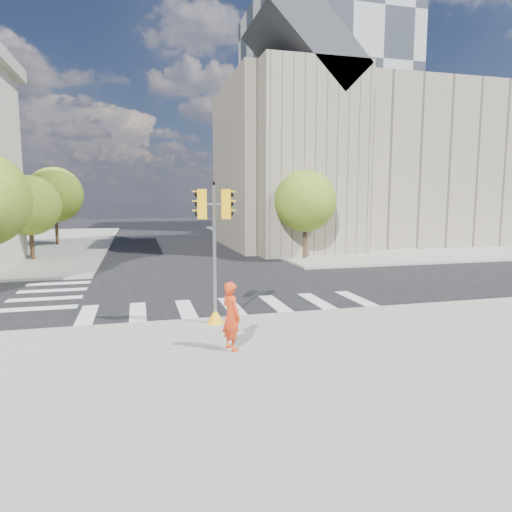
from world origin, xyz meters
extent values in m
plane|color=black|center=(0.00, 0.00, 0.00)|extent=(160.00, 160.00, 0.00)
cube|color=gray|center=(0.00, -11.00, 0.07)|extent=(30.00, 14.00, 0.15)
cube|color=gray|center=(20.00, 26.00, 0.07)|extent=(28.00, 40.00, 0.15)
cube|color=gray|center=(17.00, 20.00, 7.00)|extent=(26.00, 14.00, 14.00)
cube|color=gray|center=(9.00, 15.00, 7.00)|extent=(8.00, 8.00, 14.00)
cube|color=#383A3F|center=(9.00, 15.00, 15.50)|extent=(7.78, 8.00, 7.78)
cube|color=#9EA0A3|center=(22.00, 42.00, 15.00)|extent=(20.00, 18.00, 30.00)
cylinder|color=#382616|center=(-10.50, 14.00, 1.08)|extent=(0.28, 0.28, 2.17)
sphere|color=#396D1F|center=(-10.50, 14.00, 3.77)|extent=(4.00, 4.00, 4.00)
cylinder|color=#382616|center=(-10.50, 24.00, 1.31)|extent=(0.28, 0.28, 2.62)
sphere|color=#396D1F|center=(-10.50, 24.00, 4.54)|extent=(4.80, 4.80, 4.80)
cylinder|color=#382616|center=(7.50, 10.00, 1.19)|extent=(0.28, 0.28, 2.38)
sphere|color=#396D1F|center=(7.50, 10.00, 4.06)|extent=(4.20, 4.20, 4.20)
cylinder|color=#382616|center=(7.50, 22.00, 1.26)|extent=(0.28, 0.28, 2.52)
sphere|color=#396D1F|center=(7.50, 22.00, 4.36)|extent=(4.60, 4.60, 4.60)
cylinder|color=#382616|center=(7.50, 34.00, 1.14)|extent=(0.28, 0.28, 2.27)
sphere|color=#396D1F|center=(7.50, 34.00, 3.88)|extent=(4.00, 4.00, 4.00)
cylinder|color=black|center=(8.00, 14.00, 4.15)|extent=(0.12, 0.12, 8.00)
cube|color=black|center=(8.00, 14.00, 8.15)|extent=(0.35, 0.18, 0.22)
cylinder|color=black|center=(8.00, 28.00, 4.15)|extent=(0.12, 0.12, 8.00)
cube|color=black|center=(8.00, 28.00, 8.15)|extent=(0.35, 0.18, 0.22)
cone|color=#FBB10D|center=(-1.22, -4.78, 0.40)|extent=(0.56, 0.56, 0.50)
cylinder|color=gray|center=(-1.22, -4.78, 2.41)|extent=(0.11, 0.11, 4.51)
cylinder|color=black|center=(-1.22, -4.78, 4.71)|extent=(0.07, 0.07, 0.12)
cylinder|color=gray|center=(-1.22, -4.78, 4.06)|extent=(0.90, 0.19, 0.06)
cube|color=#FBB10D|center=(-1.59, -4.73, 4.06)|extent=(0.33, 0.26, 0.95)
cube|color=#FBB10D|center=(-0.84, -4.84, 4.06)|extent=(0.33, 0.26, 0.95)
imported|color=red|center=(-1.24, -7.51, 1.09)|extent=(0.66, 0.80, 1.88)
camera|label=1|loc=(-3.63, -19.31, 4.26)|focal=32.00mm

